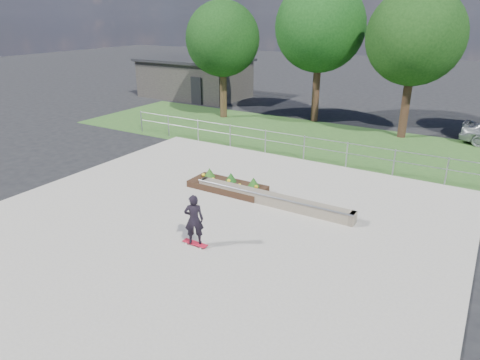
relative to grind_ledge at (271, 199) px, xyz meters
The scene contains 11 objects.
ground 2.52m from the grind_ledge, 113.70° to the right, with size 120.00×120.00×0.00m, color black.
grass_verge 8.77m from the grind_ledge, 96.61° to the left, with size 30.00×8.00×0.02m, color #294C1E.
concrete_slab 2.52m from the grind_ledge, 113.70° to the right, with size 15.00×15.00×0.06m, color gray.
fence 5.32m from the grind_ledge, 100.97° to the left, with size 20.06×0.06×1.20m.
building 21.75m from the grind_ledge, 133.71° to the left, with size 8.40×5.40×3.00m.
tree_far_left 14.72m from the grind_ledge, 130.09° to the left, with size 4.55×4.55×7.15m.
tree_mid_left 14.22m from the grind_ledge, 105.44° to the left, with size 5.25×5.25×8.25m.
tree_mid_right 12.87m from the grind_ledge, 80.34° to the left, with size 4.90×4.90×7.70m.
grind_ledge is the anchor object (origin of this frame).
planter_bed 2.11m from the grind_ledge, 168.65° to the left, with size 3.00×1.20×0.61m.
skateboarder 3.78m from the grind_ledge, 99.30° to the right, with size 0.80×0.60×1.60m.
Camera 1 is at (7.17, -10.04, 6.40)m, focal length 32.00 mm.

